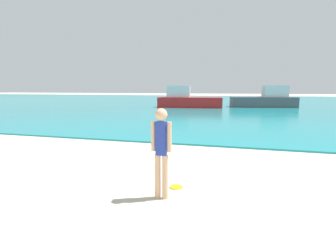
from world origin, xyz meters
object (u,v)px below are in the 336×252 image
person_standing (161,148)px  boat_far (266,100)px  frisbee (176,187)px  boat_near (187,100)px

person_standing → boat_far: bearing=-97.8°
frisbee → boat_near: 21.42m
person_standing → boat_near: size_ratio=0.25×
boat_near → boat_far: (7.51, 2.57, 0.01)m
frisbee → boat_far: size_ratio=0.04×
person_standing → frisbee: person_standing is taller
person_standing → frisbee: size_ratio=6.38×
person_standing → frisbee: (0.14, 0.55, -0.90)m
boat_far → frisbee: bearing=70.7°
person_standing → boat_far: size_ratio=0.24×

